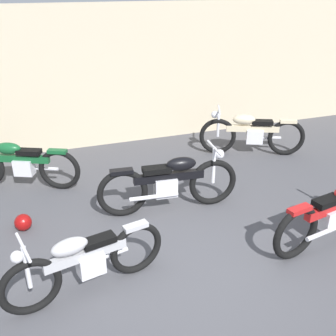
{
  "coord_description": "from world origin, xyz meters",
  "views": [
    {
      "loc": [
        -1.58,
        -3.6,
        3.25
      ],
      "look_at": [
        0.36,
        1.78,
        0.55
      ],
      "focal_mm": 42.98,
      "sensor_mm": 36.0,
      "label": 1
    }
  ],
  "objects": [
    {
      "name": "building_wall",
      "position": [
        0.0,
        4.62,
        1.42
      ],
      "size": [
        18.0,
        0.3,
        2.85
      ],
      "primitive_type": "cube",
      "color": "beige",
      "rests_on": "ground_plane"
    },
    {
      "name": "motorcycle_cream",
      "position": [
        2.56,
        2.96,
        0.45
      ],
      "size": [
        1.97,
        1.01,
        0.94
      ],
      "rotation": [
        0.0,
        0.0,
        2.73
      ],
      "color": "black",
      "rests_on": "ground_plane"
    },
    {
      "name": "motorcycle_black",
      "position": [
        0.28,
        1.45,
        0.47
      ],
      "size": [
        2.18,
        0.61,
        0.98
      ],
      "rotation": [
        0.0,
        0.0,
        -0.1
      ],
      "color": "black",
      "rests_on": "ground_plane"
    },
    {
      "name": "helmet",
      "position": [
        -1.88,
        1.64,
        0.12
      ],
      "size": [
        0.24,
        0.24,
        0.24
      ],
      "primitive_type": "sphere",
      "color": "maroon",
      "rests_on": "ground_plane"
    },
    {
      "name": "motorcycle_green",
      "position": [
        -1.84,
        3.02,
        0.44
      ],
      "size": [
        1.88,
        1.03,
        0.91
      ],
      "rotation": [
        0.0,
        0.0,
        2.7
      ],
      "color": "black",
      "rests_on": "ground_plane"
    },
    {
      "name": "motorcycle_red",
      "position": [
        2.04,
        -0.07,
        0.45
      ],
      "size": [
        2.09,
        0.67,
        0.94
      ],
      "rotation": [
        0.0,
        0.0,
        0.18
      ],
      "color": "black",
      "rests_on": "ground_plane"
    },
    {
      "name": "motorcycle_silver",
      "position": [
        -1.23,
        0.08,
        0.42
      ],
      "size": [
        1.9,
        0.65,
        0.86
      ],
      "rotation": [
        0.0,
        0.0,
        3.35
      ],
      "color": "black",
      "rests_on": "ground_plane"
    },
    {
      "name": "ground_plane",
      "position": [
        0.0,
        0.0,
        0.0
      ],
      "size": [
        40.0,
        40.0,
        0.0
      ],
      "primitive_type": "plane",
      "color": "#47474C"
    }
  ]
}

